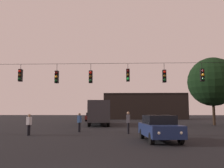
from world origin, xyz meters
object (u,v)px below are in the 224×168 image
at_px(city_bus, 99,110).
at_px(pedestrian_crossing_left, 29,123).
at_px(car_near_right, 159,127).
at_px(pedestrian_crossing_center, 128,121).
at_px(car_far_left, 92,117).
at_px(pedestrian_crossing_right, 79,121).
at_px(tree_left_silhouette, 212,82).

distance_m(city_bus, pedestrian_crossing_left, 15.13).
xyz_separation_m(city_bus, car_near_right, (5.30, -17.62, -1.07)).
height_order(pedestrian_crossing_left, pedestrian_crossing_center, pedestrian_crossing_center).
height_order(car_far_left, pedestrian_crossing_right, pedestrian_crossing_right).
bearing_deg(pedestrian_crossing_right, pedestrian_crossing_center, -19.53).
xyz_separation_m(car_far_left, pedestrian_crossing_right, (1.80, -22.87, 0.11)).
relative_size(car_far_left, pedestrian_crossing_right, 2.72).
xyz_separation_m(pedestrian_crossing_left, pedestrian_crossing_right, (3.16, 3.14, 0.04)).
xyz_separation_m(car_far_left, pedestrian_crossing_left, (-1.36, -26.01, 0.07)).
distance_m(city_bus, car_near_right, 18.43).
bearing_deg(car_near_right, pedestrian_crossing_center, 110.35).
distance_m(pedestrian_crossing_center, pedestrian_crossing_right, 4.39).
height_order(pedestrian_crossing_left, pedestrian_crossing_right, pedestrian_crossing_right).
height_order(city_bus, pedestrian_crossing_center, city_bus).
relative_size(car_far_left, tree_left_silhouette, 0.50).
relative_size(city_bus, pedestrian_crossing_center, 6.50).
relative_size(city_bus, car_near_right, 2.50).
height_order(city_bus, pedestrian_crossing_left, city_bus).
bearing_deg(city_bus, pedestrian_crossing_center, -74.60).
distance_m(car_far_left, pedestrian_crossing_center, 25.05).
height_order(car_far_left, pedestrian_crossing_center, pedestrian_crossing_center).
distance_m(city_bus, car_far_left, 11.67).
bearing_deg(car_far_left, pedestrian_crossing_left, -92.99).
distance_m(car_near_right, pedestrian_crossing_left, 9.51).
height_order(car_far_left, pedestrian_crossing_left, pedestrian_crossing_left).
relative_size(car_near_right, tree_left_silhouette, 0.51).
bearing_deg(pedestrian_crossing_right, car_far_left, 94.50).
relative_size(city_bus, pedestrian_crossing_right, 6.96).
height_order(car_far_left, tree_left_silhouette, tree_left_silhouette).
bearing_deg(pedestrian_crossing_right, pedestrian_crossing_left, -135.21).
distance_m(pedestrian_crossing_left, pedestrian_crossing_right, 4.45).
bearing_deg(car_far_left, tree_left_silhouette, -35.00).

